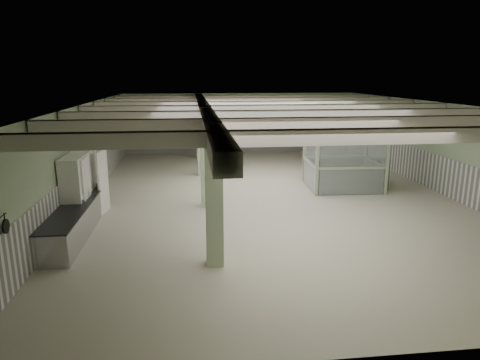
{
  "coord_description": "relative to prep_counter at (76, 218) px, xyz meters",
  "views": [
    {
      "loc": [
        -3.03,
        -16.05,
        4.67
      ],
      "look_at": [
        -1.45,
        -2.46,
        1.3
      ],
      "focal_mm": 32.0,
      "sensor_mm": 36.0,
      "label": 1
    }
  ],
  "objects": [
    {
      "name": "orange_bowl",
      "position": [
        0.07,
        0.42,
        0.49
      ],
      "size": [
        0.33,
        0.33,
        0.09
      ],
      "primitive_type": "cylinder",
      "rotation": [
        0.0,
        0.0,
        0.33
      ],
      "color": "#B2B2B7",
      "rests_on": "prep_counter"
    },
    {
      "name": "wall_back",
      "position": [
        6.54,
        13.26,
        1.34
      ],
      "size": [
        14.0,
        0.02,
        3.6
      ],
      "primitive_type": "cube",
      "color": "#A6BD97",
      "rests_on": "floor"
    },
    {
      "name": "beam_d",
      "position": [
        6.54,
        3.26,
        2.96
      ],
      "size": [
        13.9,
        0.35,
        0.32
      ],
      "primitive_type": "cube",
      "color": "beige",
      "rests_on": "ceiling"
    },
    {
      "name": "walkin_cooler",
      "position": [
        -0.08,
        1.16,
        0.67
      ],
      "size": [
        0.86,
        2.47,
        2.27
      ],
      "color": "white",
      "rests_on": "floor"
    },
    {
      "name": "wainscot_left",
      "position": [
        -0.43,
        3.26,
        0.29
      ],
      "size": [
        0.05,
        19.9,
        1.5
      ],
      "primitive_type": "cube",
      "color": "white",
      "rests_on": "floor"
    },
    {
      "name": "pendant_front",
      "position": [
        7.04,
        -1.74,
        2.59
      ],
      "size": [
        0.44,
        0.44,
        0.22
      ],
      "primitive_type": "cone",
      "rotation": [
        3.14,
        0.0,
        0.0
      ],
      "color": "#2D3C30",
      "rests_on": "ceiling"
    },
    {
      "name": "skillet_far",
      "position": [
        -0.34,
        -3.95,
        1.17
      ],
      "size": [
        0.04,
        0.31,
        0.31
      ],
      "primitive_type": "cylinder",
      "rotation": [
        0.0,
        1.57,
        0.0
      ],
      "color": "black",
      "rests_on": "hook_rail"
    },
    {
      "name": "pitcher_far",
      "position": [
        0.15,
        0.11,
        0.59
      ],
      "size": [
        0.23,
        0.26,
        0.3
      ],
      "primitive_type": null,
      "rotation": [
        0.0,
        0.0,
        -0.13
      ],
      "color": "#ADADB2",
      "rests_on": "prep_counter"
    },
    {
      "name": "ceiling",
      "position": [
        6.54,
        3.26,
        3.14
      ],
      "size": [
        14.0,
        20.0,
        0.02
      ],
      "primitive_type": "cube",
      "color": "silver",
      "rests_on": "wall_back"
    },
    {
      "name": "beam_g",
      "position": [
        6.54,
        10.76,
        2.96
      ],
      "size": [
        13.9,
        0.35,
        0.32
      ],
      "primitive_type": "cube",
      "color": "beige",
      "rests_on": "ceiling"
    },
    {
      "name": "prep_counter",
      "position": [
        0.0,
        0.0,
        0.0
      ],
      "size": [
        0.92,
        5.3,
        0.91
      ],
      "color": "#ADADB2",
      "rests_on": "floor"
    },
    {
      "name": "wainscot_right",
      "position": [
        13.52,
        3.26,
        0.29
      ],
      "size": [
        0.05,
        19.9,
        1.5
      ],
      "primitive_type": "cube",
      "color": "white",
      "rests_on": "floor"
    },
    {
      "name": "filing_cabinet",
      "position": [
        11.43,
        3.86,
        0.18
      ],
      "size": [
        0.45,
        0.62,
        1.29
      ],
      "primitive_type": "cube",
      "rotation": [
        0.0,
        0.0,
        -0.07
      ],
      "color": "#575C4D",
      "rests_on": "floor"
    },
    {
      "name": "column_c",
      "position": [
        4.04,
        7.26,
        1.34
      ],
      "size": [
        0.42,
        0.42,
        3.6
      ],
      "primitive_type": "cube",
      "color": "#B7CCA4",
      "rests_on": "floor"
    },
    {
      "name": "beam_b",
      "position": [
        6.54,
        -1.74,
        2.96
      ],
      "size": [
        13.9,
        0.35,
        0.32
      ],
      "primitive_type": "cube",
      "color": "beige",
      "rests_on": "ceiling"
    },
    {
      "name": "column_b",
      "position": [
        4.04,
        2.26,
        1.34
      ],
      "size": [
        0.42,
        0.42,
        3.6
      ],
      "primitive_type": "cube",
      "color": "#B7CCA4",
      "rests_on": "floor"
    },
    {
      "name": "pendant_back",
      "position": [
        7.04,
        8.76,
        2.59
      ],
      "size": [
        0.44,
        0.44,
        0.22
      ],
      "primitive_type": "cone",
      "rotation": [
        3.14,
        0.0,
        0.0
      ],
      "color": "#2D3C30",
      "rests_on": "ceiling"
    },
    {
      "name": "wall_front",
      "position": [
        6.54,
        -6.74,
        1.34
      ],
      "size": [
        14.0,
        0.02,
        3.6
      ],
      "primitive_type": "cube",
      "color": "#A6BD97",
      "rests_on": "floor"
    },
    {
      "name": "column_d",
      "position": [
        4.04,
        11.26,
        1.34
      ],
      "size": [
        0.42,
        0.42,
        3.6
      ],
      "primitive_type": "cube",
      "color": "#B7CCA4",
      "rests_on": "floor"
    },
    {
      "name": "pitcher_near",
      "position": [
        -0.06,
        0.54,
        0.59
      ],
      "size": [
        0.24,
        0.26,
        0.3
      ],
      "primitive_type": null,
      "rotation": [
        0.0,
        0.0,
        -0.13
      ],
      "color": "#ADADB2",
      "rests_on": "prep_counter"
    },
    {
      "name": "beam_e",
      "position": [
        6.54,
        5.76,
        2.96
      ],
      "size": [
        13.9,
        0.35,
        0.32
      ],
      "primitive_type": "cube",
      "color": "beige",
      "rests_on": "ceiling"
    },
    {
      "name": "beam_f",
      "position": [
        6.54,
        8.26,
        2.96
      ],
      "size": [
        13.9,
        0.35,
        0.32
      ],
      "primitive_type": "cube",
      "color": "beige",
      "rests_on": "ceiling"
    },
    {
      "name": "pendant_mid",
      "position": [
        7.04,
        3.76,
        2.59
      ],
      "size": [
        0.44,
        0.44,
        0.22
      ],
      "primitive_type": "cone",
      "rotation": [
        3.14,
        0.0,
        0.0
      ],
      "color": "#2D3C30",
      "rests_on": "ceiling"
    },
    {
      "name": "wall_left",
      "position": [
        -0.46,
        3.26,
        1.34
      ],
      "size": [
        0.02,
        20.0,
        3.6
      ],
      "primitive_type": "cube",
      "color": "#A6BD97",
      "rests_on": "floor"
    },
    {
      "name": "beam_a",
      "position": [
        6.54,
        -4.24,
        2.96
      ],
      "size": [
        13.9,
        0.35,
        0.32
      ],
      "primitive_type": "cube",
      "color": "beige",
      "rests_on": "ceiling"
    },
    {
      "name": "wall_right",
      "position": [
        13.54,
        3.26,
        1.34
      ],
      "size": [
        0.02,
        20.0,
        3.6
      ],
      "primitive_type": "cube",
      "color": "#A6BD97",
      "rests_on": "floor"
    },
    {
      "name": "veg_colander",
      "position": [
        -0.01,
        2.2,
        0.54
      ],
      "size": [
        0.57,
        0.57,
        0.21
      ],
      "primitive_type": null,
      "rotation": [
        0.0,
        0.0,
        0.27
      ],
      "color": "#3A3B3F",
      "rests_on": "prep_counter"
    },
    {
      "name": "wainscot_back",
      "position": [
        6.54,
        13.24,
        0.29
      ],
      "size": [
        13.9,
        0.05,
        1.5
      ],
      "primitive_type": "cube",
      "color": "white",
      "rests_on": "floor"
    },
    {
      "name": "column_a",
      "position": [
        4.04,
        -2.74,
        1.34
      ],
      "size": [
        0.42,
        0.42,
        3.6
      ],
      "primitive_type": "cube",
      "color": "#B7CCA4",
      "rests_on": "floor"
    },
    {
      "name": "girder",
      "position": [
        4.04,
        3.26,
        2.92
      ],
      "size": [
        0.45,
        19.9,
        0.4
      ],
      "primitive_type": "cube",
      "color": "beige",
      "rests_on": "ceiling"
    },
    {
      "name": "guard_booth",
      "position": [
        9.86,
        4.21,
        1.22
      ],
      "size": [
        3.18,
        2.74,
        2.46
      ],
      "rotation": [
        0.0,
        0.0,
        -0.05
      ],
      "color": "#9EB38F",
      "rests_on": "floor"
    },
    {
      "name": "floor",
      "position": [
        6.54,
        3.26,
        -0.46
      ],
      "size": [
        20.0,
        20.0,
        0.0
      ],
      "primitive_type": "plane",
      "color": "beige",
      "rests_on": "ground"
    },
    {
      "name": "beam_c",
      "position": [
        6.54,
        0.76,
        2.96
      ],
      "size": [
        13.9,
        0.35,
        0.32
      ],
      "primitive_type": "cube",
      "color": "beige",
      "rests_on": "ceiling"
    }
  ]
}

